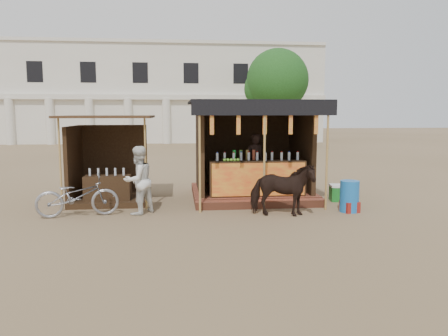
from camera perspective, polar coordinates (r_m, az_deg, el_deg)
The scene contains 11 objects.
ground at distance 9.41m, azimuth 1.04°, elevation -7.89°, with size 120.00×120.00×0.00m, color #846B4C.
main_stall at distance 12.63m, azimuth 3.70°, elevation 0.71°, with size 3.60×3.61×2.78m.
secondary_stall at distance 12.52m, azimuth -15.39°, elevation -0.39°, with size 2.40×2.40×2.38m.
cow at distance 10.44m, azimuth 7.59°, elevation -2.86°, with size 0.69×1.51×1.27m, color black.
motorbike at distance 10.91m, azimuth -18.60°, elevation -3.47°, with size 0.66×1.90×1.00m, color gray.
bystander at distance 10.77m, azimuth -11.13°, elevation -1.58°, with size 0.81×0.63×1.66m, color silver.
blue_barrel at distance 11.31m, azimuth 16.06°, elevation -3.57°, with size 0.47×0.47×0.78m, color #1864B5.
red_crate at distance 11.34m, azimuth 16.08°, elevation -4.86°, with size 0.37×0.39×0.27m, color maroon.
cooler at distance 12.67m, azimuth 15.11°, elevation -3.13°, with size 0.69×0.51×0.46m.
background_building at distance 39.00m, azimuth -7.44°, elevation 9.39°, with size 26.00×7.45×8.18m.
tree at distance 31.99m, azimuth 6.60°, elevation 11.07°, with size 4.50×4.40×7.00m.
Camera 1 is at (-1.13, -9.01, 2.45)m, focal length 35.00 mm.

